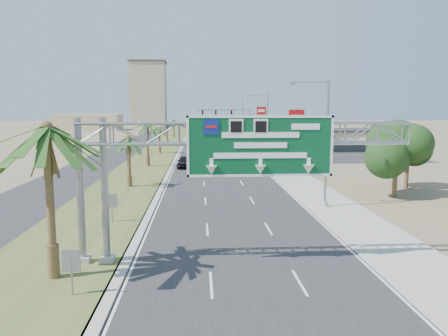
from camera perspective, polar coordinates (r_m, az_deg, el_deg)
name	(u,v)px	position (r m, az deg, el deg)	size (l,w,h in m)	color
road	(208,138)	(121.90, -2.09, 3.99)	(12.00, 300.00, 0.02)	#28282B
sidewalk_right	(238,137)	(122.36, 1.91, 4.02)	(4.00, 300.00, 0.10)	#9E9B93
median_grass	(172,138)	(122.10, -6.79, 3.97)	(7.00, 300.00, 0.12)	#415626
opposing_road	(147,138)	(122.73, -10.06, 3.90)	(8.00, 300.00, 0.02)	#28282B
sign_gantry	(228,144)	(21.67, 0.52, 3.10)	(16.75, 1.24, 7.50)	gray
palm_near	(46,129)	(20.76, -22.20, 4.75)	(5.70, 5.70, 8.35)	brown
palm_row_b	(128,139)	(44.28, -12.39, 3.74)	(3.99, 3.99, 5.95)	brown
palm_row_c	(147,125)	(60.07, -10.01, 5.52)	(3.99, 3.99, 6.75)	brown
palm_row_d	(159,129)	(78.01, -8.44, 5.10)	(3.99, 3.99, 5.45)	brown
palm_row_e	(167,122)	(96.91, -7.45, 6.00)	(3.99, 3.99, 6.15)	brown
palm_row_f	(174,121)	(121.86, -6.59, 6.15)	(3.99, 3.99, 5.75)	brown
streetlight_near	(324,149)	(35.15, 12.93, 2.42)	(3.27, 0.44, 10.00)	gray
streetlight_mid	(266,131)	(64.45, 5.50, 4.87)	(3.27, 0.44, 10.00)	gray
streetlight_far	(242,123)	(100.15, 2.37, 5.88)	(3.27, 0.44, 10.00)	gray
signal_mast	(239,125)	(84.00, 1.99, 5.65)	(10.28, 0.71, 8.00)	gray
store_building	(335,142)	(81.60, 14.24, 3.35)	(18.00, 10.00, 4.00)	tan
oak_near	(397,146)	(41.62, 21.63, 2.63)	(4.50, 4.50, 6.80)	brown
oak_far	(408,150)	(46.56, 22.88, 2.17)	(3.50, 3.50, 5.60)	brown
median_signback_a	(71,264)	(19.46, -19.33, -11.76)	(0.75, 0.08, 2.08)	gray
median_signback_b	(112,203)	(30.88, -14.46, -4.42)	(0.75, 0.08, 2.08)	gray
tower_distant	(149,93)	(263.46, -9.83, 9.65)	(20.00, 16.00, 35.00)	tan
building_distant_left	(89,122)	(176.88, -17.25, 5.76)	(24.00, 14.00, 6.00)	tan
building_distant_right	(292,125)	(155.15, 8.88, 5.61)	(20.00, 12.00, 5.00)	tan
car_left_lane	(185,162)	(58.79, -5.14, 0.81)	(1.91, 4.76, 1.62)	black
car_mid_lane	(206,155)	(69.53, -2.43, 1.76)	(1.39, 3.99, 1.31)	maroon
car_right_lane	(239,151)	(75.66, 1.98, 2.30)	(2.41, 5.22, 1.45)	gray
car_far	(203,145)	(87.57, -2.76, 3.04)	(2.13, 5.24, 1.52)	black
pole_sign_red_near	(296,120)	(66.57, 9.42, 6.16)	(2.42, 0.56, 7.96)	gray
pole_sign_blue	(298,130)	(63.16, 9.65, 4.86)	(2.01, 0.77, 6.73)	gray
pole_sign_red_far	(261,114)	(102.24, 4.89, 7.08)	(2.22, 0.52, 8.61)	gray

